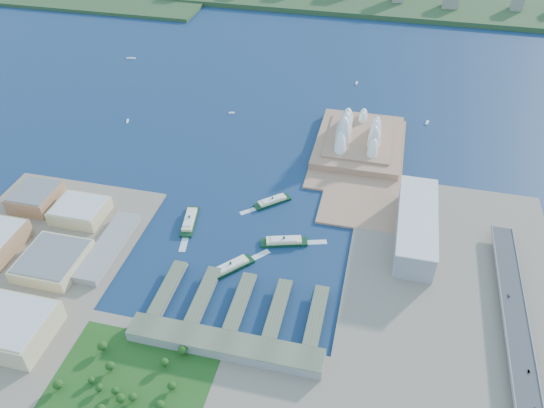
% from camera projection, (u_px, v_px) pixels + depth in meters
% --- Properties ---
extents(ground, '(3000.00, 3000.00, 0.00)m').
position_uv_depth(ground, '(247.00, 257.00, 639.28)').
color(ground, '#102B4E').
rests_on(ground, ground).
extents(west_land, '(220.00, 390.00, 3.00)m').
position_uv_depth(west_land, '(11.00, 283.00, 603.74)').
color(west_land, gray).
rests_on(west_land, ground).
extents(east_land, '(240.00, 500.00, 3.00)m').
position_uv_depth(east_land, '(454.00, 325.00, 557.01)').
color(east_land, gray).
rests_on(east_land, ground).
extents(peninsula, '(135.00, 220.00, 3.00)m').
position_uv_depth(peninsula, '(359.00, 152.00, 816.42)').
color(peninsula, '#A37659').
rests_on(peninsula, ground).
extents(opera_house, '(134.00, 180.00, 58.00)m').
position_uv_depth(opera_house, '(361.00, 128.00, 813.01)').
color(opera_house, white).
rests_on(opera_house, peninsula).
extents(toaster_building, '(45.00, 155.00, 35.00)m').
position_uv_depth(toaster_building, '(416.00, 226.00, 652.01)').
color(toaster_building, gray).
rests_on(toaster_building, east_land).
extents(expressway, '(26.00, 340.00, 11.85)m').
position_uv_depth(expressway, '(517.00, 339.00, 533.94)').
color(expressway, gray).
rests_on(expressway, east_land).
extents(west_buildings, '(200.00, 280.00, 27.00)m').
position_uv_depth(west_buildings, '(25.00, 253.00, 620.95)').
color(west_buildings, '#A27551').
rests_on(west_buildings, west_land).
extents(ferry_wharves, '(184.00, 90.00, 9.30)m').
position_uv_depth(ferry_wharves, '(240.00, 303.00, 576.87)').
color(ferry_wharves, '#525B45').
rests_on(ferry_wharves, ground).
extents(terminal_building, '(200.00, 28.00, 12.00)m').
position_uv_depth(terminal_building, '(225.00, 345.00, 528.40)').
color(terminal_building, gray).
rests_on(terminal_building, south_land).
extents(park, '(150.00, 110.00, 16.00)m').
position_uv_depth(park, '(131.00, 376.00, 498.92)').
color(park, '#194714').
rests_on(park, south_land).
extents(ferry_a, '(25.05, 60.97, 11.20)m').
position_uv_depth(ferry_a, '(189.00, 219.00, 685.12)').
color(ferry_a, black).
rests_on(ferry_a, ground).
extents(ferry_b, '(47.74, 44.62, 9.86)m').
position_uv_depth(ferry_b, '(272.00, 200.00, 717.58)').
color(ferry_b, black).
rests_on(ferry_b, ground).
extents(ferry_c, '(50.31, 53.91, 11.13)m').
position_uv_depth(ferry_c, '(231.00, 266.00, 619.51)').
color(ferry_c, black).
rests_on(ferry_c, ground).
extents(ferry_d, '(59.80, 30.70, 10.97)m').
position_uv_depth(ferry_d, '(284.00, 240.00, 654.24)').
color(ferry_d, black).
rests_on(ferry_d, ground).
extents(boat_a, '(6.54, 12.69, 2.38)m').
position_uv_depth(boat_a, '(127.00, 121.00, 892.27)').
color(boat_a, white).
rests_on(boat_a, ground).
extents(boat_b, '(10.90, 7.62, 2.79)m').
position_uv_depth(boat_b, '(232.00, 113.00, 913.48)').
color(boat_b, white).
rests_on(boat_b, ground).
extents(boat_c, '(6.78, 13.55, 2.93)m').
position_uv_depth(boat_c, '(427.00, 122.00, 887.78)').
color(boat_c, white).
rests_on(boat_c, ground).
extents(boat_d, '(18.53, 8.11, 3.06)m').
position_uv_depth(boat_d, '(131.00, 58.00, 1093.29)').
color(boat_d, white).
rests_on(boat_d, ground).
extents(boat_e, '(4.71, 11.51, 2.75)m').
position_uv_depth(boat_e, '(357.00, 83.00, 1003.78)').
color(boat_e, white).
rests_on(boat_e, ground).
extents(car_b, '(1.35, 3.88, 1.28)m').
position_uv_depth(car_b, '(529.00, 371.00, 497.41)').
color(car_b, slate).
rests_on(car_b, expressway).
extents(car_c, '(1.94, 4.77, 1.39)m').
position_uv_depth(car_c, '(509.00, 296.00, 570.55)').
color(car_c, slate).
rests_on(car_c, expressway).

